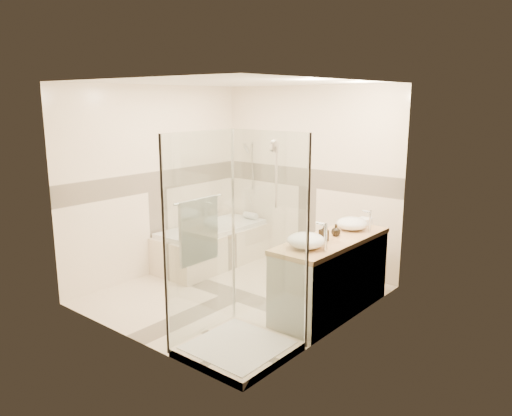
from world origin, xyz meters
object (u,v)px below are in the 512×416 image
Objects in this scene: vessel_sink_far at (306,240)px; vessel_sink_near at (352,223)px; shower_enclosure at (234,297)px; vanity at (331,275)px; amenity_bottle_b at (336,230)px; amenity_bottle_a at (324,233)px; bathtub at (213,244)px.

vessel_sink_near is at bearing 90.00° from vessel_sink_far.
vessel_sink_near is 0.94m from vessel_sink_far.
shower_enclosure is 5.67× the size of vessel_sink_near.
vessel_sink_near is (0.27, 1.73, 0.42)m from shower_enclosure.
amenity_bottle_b is (-0.02, 0.11, 0.49)m from vanity.
vanity is at bearing 87.60° from vessel_sink_far.
amenity_bottle_b is at bearing 78.80° from shower_enclosure.
amenity_bottle_b is at bearing 100.54° from vanity.
shower_enclosure is 1.46m from amenity_bottle_b.
amenity_bottle_b is at bearing 90.00° from amenity_bottle_a.
amenity_bottle_a reaches higher than vanity.
vessel_sink_far is 0.58m from amenity_bottle_b.
shower_enclosure is 15.40× the size of amenity_bottle_b.
vessel_sink_far is 0.33m from amenity_bottle_a.
shower_enclosure reaches higher than vessel_sink_near.
bathtub is at bearing 138.90° from shower_enclosure.
vessel_sink_far is (2.13, -0.83, 0.62)m from bathtub.
amenity_bottle_a reaches higher than bathtub.
vessel_sink_far reaches higher than amenity_bottle_b.
shower_enclosure is at bearing -102.97° from vanity.
bathtub is at bearing 158.80° from vessel_sink_far.
amenity_bottle_a reaches higher than vessel_sink_near.
vessel_sink_near is (-0.02, 0.46, 0.50)m from vanity.
amenity_bottle_a is (0.00, 0.33, 0.01)m from vessel_sink_far.
vanity is 0.79× the size of shower_enclosure.
shower_enclosure is at bearing -101.20° from amenity_bottle_b.
amenity_bottle_a is (0.00, -0.61, 0.02)m from vessel_sink_near.
bathtub is 9.53× the size of amenity_bottle_a.
vanity is 0.53m from amenity_bottle_a.
shower_enclosure is at bearing -108.95° from vessel_sink_far.
vanity is 12.23× the size of amenity_bottle_b.
shower_enclosure is 0.94m from vessel_sink_far.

